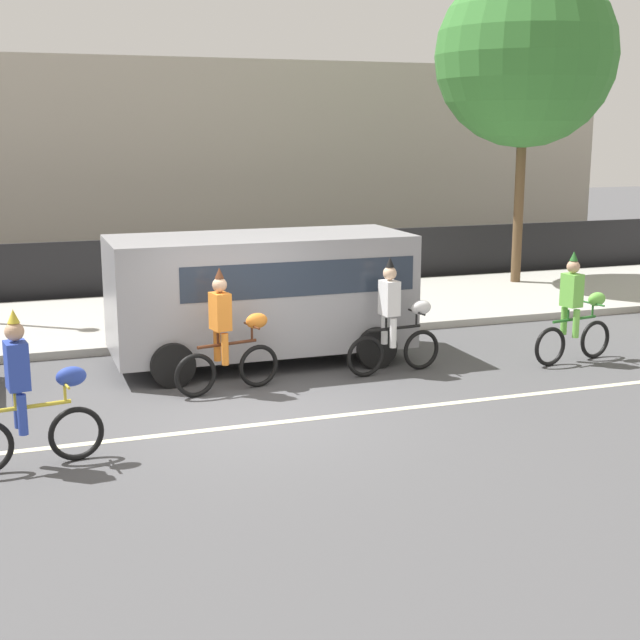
# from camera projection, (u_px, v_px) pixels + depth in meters

# --- Properties ---
(ground_plane) EXTENTS (80.00, 80.00, 0.00)m
(ground_plane) POSITION_uv_depth(u_px,v_px,m) (258.00, 413.00, 12.53)
(ground_plane) COLOR #4C4C4F
(road_centre_line) EXTENTS (36.00, 0.14, 0.01)m
(road_centre_line) POSITION_uv_depth(u_px,v_px,m) (268.00, 423.00, 12.07)
(road_centre_line) COLOR beige
(road_centre_line) RESTS_ON ground
(sidewalk_curb) EXTENTS (60.00, 5.00, 0.15)m
(sidewalk_curb) POSITION_uv_depth(u_px,v_px,m) (175.00, 317.00, 18.52)
(sidewalk_curb) COLOR #ADAAA3
(sidewalk_curb) RESTS_ON ground
(fence_line) EXTENTS (40.00, 0.08, 1.40)m
(fence_line) POSITION_uv_depth(u_px,v_px,m) (152.00, 268.00, 21.06)
(fence_line) COLOR black
(fence_line) RESTS_ON ground
(building_backdrop) EXTENTS (28.00, 8.00, 5.89)m
(building_backdrop) POSITION_uv_depth(u_px,v_px,m) (153.00, 159.00, 29.00)
(building_backdrop) COLOR #B2A899
(building_backdrop) RESTS_ON ground
(parade_cyclist_cobalt) EXTENTS (1.71, 0.52, 1.92)m
(parade_cyclist_cobalt) POSITION_uv_depth(u_px,v_px,m) (30.00, 399.00, 10.34)
(parade_cyclist_cobalt) COLOR black
(parade_cyclist_cobalt) RESTS_ON ground
(parade_cyclist_orange) EXTENTS (1.70, 0.55, 1.92)m
(parade_cyclist_orange) POSITION_uv_depth(u_px,v_px,m) (228.00, 338.00, 13.37)
(parade_cyclist_orange) COLOR black
(parade_cyclist_orange) RESTS_ON ground
(parade_cyclist_zebra) EXTENTS (1.72, 0.50, 1.92)m
(parade_cyclist_zebra) POSITION_uv_depth(u_px,v_px,m) (395.00, 323.00, 14.42)
(parade_cyclist_zebra) COLOR black
(parade_cyclist_zebra) RESTS_ON ground
(parade_cyclist_lime) EXTENTS (1.70, 0.53, 1.92)m
(parade_cyclist_lime) POSITION_uv_depth(u_px,v_px,m) (575.00, 314.00, 15.11)
(parade_cyclist_lime) COLOR black
(parade_cyclist_lime) RESTS_ON ground
(parked_van_grey) EXTENTS (5.00, 2.22, 2.18)m
(parked_van_grey) POSITION_uv_depth(u_px,v_px,m) (265.00, 288.00, 15.04)
(parked_van_grey) COLOR #99999E
(parked_van_grey) RESTS_ON ground
(street_tree_near_lamp) EXTENTS (4.35, 4.35, 7.66)m
(street_tree_near_lamp) POSITION_uv_depth(u_px,v_px,m) (526.00, 56.00, 21.28)
(street_tree_near_lamp) COLOR brown
(street_tree_near_lamp) RESTS_ON sidewalk_curb
(pedestrian_onlooker) EXTENTS (0.32, 0.20, 1.62)m
(pedestrian_onlooker) POSITION_uv_depth(u_px,v_px,m) (167.00, 277.00, 17.82)
(pedestrian_onlooker) COLOR #33333D
(pedestrian_onlooker) RESTS_ON sidewalk_curb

